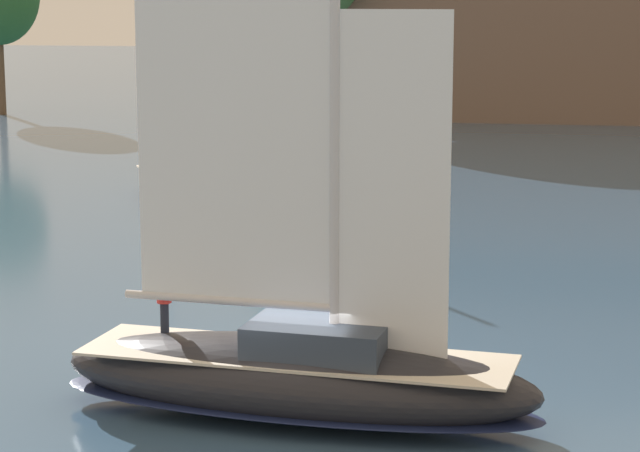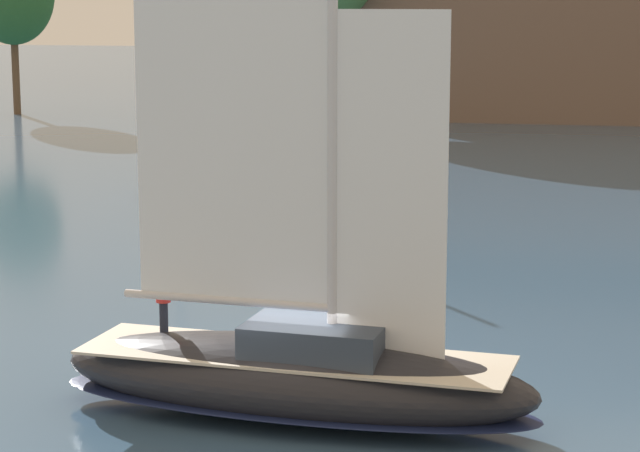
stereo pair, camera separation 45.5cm
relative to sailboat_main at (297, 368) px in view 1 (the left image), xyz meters
The scene contains 3 objects.
ground_plane 1.18m from the sailboat_main, behind, with size 400.00×400.00×0.00m, color #385675.
sailboat_main is the anchor object (origin of this frame).
sailboat_moored_near_marina 30.51m from the sailboat_main, 112.12° to the left, with size 6.23×9.14×12.32m.
Camera 1 is at (5.23, -26.11, 9.31)m, focal length 70.00 mm.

